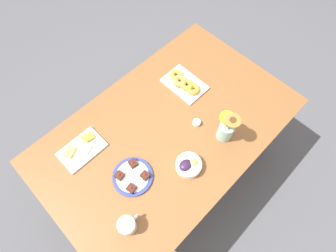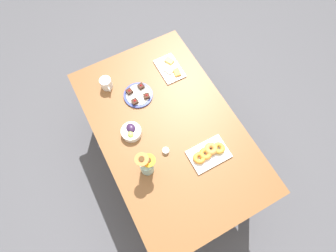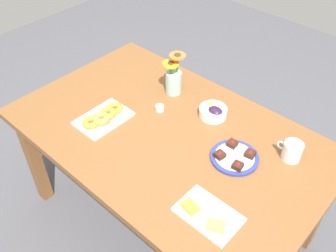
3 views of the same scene
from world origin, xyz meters
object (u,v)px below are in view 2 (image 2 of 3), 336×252
cheese_platter (170,68)px  jam_cup_honey (166,151)px  coffee_mug (106,83)px  dessert_plate (138,95)px  croissant_platter (209,153)px  flower_vase (147,166)px  grape_bowl (131,132)px  dining_table (168,133)px

cheese_platter → jam_cup_honey: size_ratio=5.42×
coffee_mug → dessert_plate: 0.26m
croissant_platter → jam_cup_honey: croissant_platter is taller
jam_cup_honey → flower_vase: bearing=-72.4°
cheese_platter → dessert_plate: bearing=-73.2°
flower_vase → grape_bowl: bearing=176.6°
cheese_platter → dining_table: bearing=-30.0°
dining_table → croissant_platter: bearing=27.2°
dining_table → cheese_platter: size_ratio=6.15×
jam_cup_honey → dining_table: bearing=146.7°
grape_bowl → dessert_plate: size_ratio=0.65×
flower_vase → croissant_platter: bearing=76.3°
croissant_platter → dining_table: bearing=-152.8°
grape_bowl → croissant_platter: grape_bowl is taller
coffee_mug → croissant_platter: bearing=25.9°
croissant_platter → flower_vase: 0.45m
grape_bowl → flower_vase: bearing=-3.4°
croissant_platter → dessert_plate: (-0.66, -0.23, -0.01)m
cheese_platter → dessert_plate: 0.35m
dining_table → grape_bowl: grape_bowl is taller
jam_cup_honey → dessert_plate: 0.50m
dessert_plate → grape_bowl: bearing=-34.3°
cheese_platter → dessert_plate: (0.10, -0.34, 0.00)m
croissant_platter → dessert_plate: same height
flower_vase → dessert_plate: bearing=160.6°
grape_bowl → dining_table: bearing=70.2°
dessert_plate → flower_vase: 0.60m
grape_bowl → croissant_platter: bearing=45.8°
dining_table → jam_cup_honey: 0.21m
grape_bowl → cheese_platter: grape_bowl is taller
cheese_platter → flower_vase: bearing=-38.9°
dining_table → cheese_platter: cheese_platter is taller
cheese_platter → grape_bowl: bearing=-54.8°
coffee_mug → flower_vase: flower_vase is taller
grape_bowl → jam_cup_honey: grape_bowl is taller
jam_cup_honey → dessert_plate: (-0.50, 0.03, -0.00)m
dining_table → jam_cup_honey: bearing=-33.3°
dining_table → dessert_plate: size_ratio=7.07×
coffee_mug → grape_bowl: coffee_mug is taller
dessert_plate → croissant_platter: bearing=19.3°
dessert_plate → flower_vase: size_ratio=0.93×
cheese_platter → jam_cup_honey: (0.61, -0.36, 0.00)m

